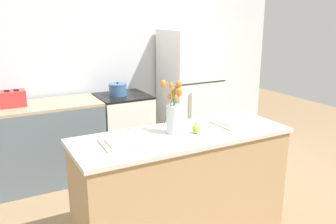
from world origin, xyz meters
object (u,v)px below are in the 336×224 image
refrigerator (190,94)px  cooking_pot (118,90)px  flower_vase (174,114)px  toaster (12,99)px  plate_setting_left (122,142)px  pear_figurine (196,128)px  stove_range (124,131)px  plate_setting_right (233,123)px

refrigerator → cooking_pot: size_ratio=7.75×
flower_vase → toaster: 1.91m
flower_vase → plate_setting_left: bearing=-175.8°
toaster → pear_figurine: bearing=-54.0°
pear_figurine → plate_setting_left: 0.62m
refrigerator → toaster: 2.18m
refrigerator → pear_figurine: size_ratio=15.07×
plate_setting_left → stove_range: bearing=68.6°
stove_range → flower_vase: (-0.15, -1.55, 0.63)m
plate_setting_left → cooking_pot: size_ratio=1.44×
stove_range → refrigerator: size_ratio=0.55×
stove_range → cooking_pot: cooking_pot is taller
pear_figurine → plate_setting_right: pear_figurine is taller
pear_figurine → stove_range: bearing=90.0°
stove_range → cooking_pot: bearing=167.7°
plate_setting_left → refrigerator: bearing=45.3°
cooking_pot → stove_range: bearing=-12.3°
refrigerator → flower_vase: bearing=-125.4°
plate_setting_right → toaster: 2.31m
stove_range → plate_setting_left: bearing=-111.4°
cooking_pot → pear_figurine: bearing=-88.0°
flower_vase → pear_figurine: size_ratio=3.96×
refrigerator → flower_vase: size_ratio=3.81×
toaster → refrigerator: bearing=-0.9°
toaster → cooking_pot: toaster is taller
refrigerator → plate_setting_left: size_ratio=5.37×
plate_setting_right → toaster: size_ratio=1.11×
stove_range → plate_setting_right: size_ratio=2.94×
stove_range → toaster: bearing=178.3°
stove_range → flower_vase: bearing=-95.7°
flower_vase → cooking_pot: bearing=86.5°
toaster → stove_range: bearing=-1.7°
plate_setting_right → toaster: bearing=135.3°
toaster → plate_setting_right: bearing=-44.7°
pear_figurine → plate_setting_left: bearing=174.6°
flower_vase → toaster: bearing=123.9°
refrigerator → plate_setting_left: bearing=-134.7°
plate_setting_left → cooking_pot: cooking_pot is taller
stove_range → refrigerator: 1.02m
refrigerator → cooking_pot: bearing=179.3°
refrigerator → toaster: size_ratio=5.98×
pear_figurine → toaster: toaster is taller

